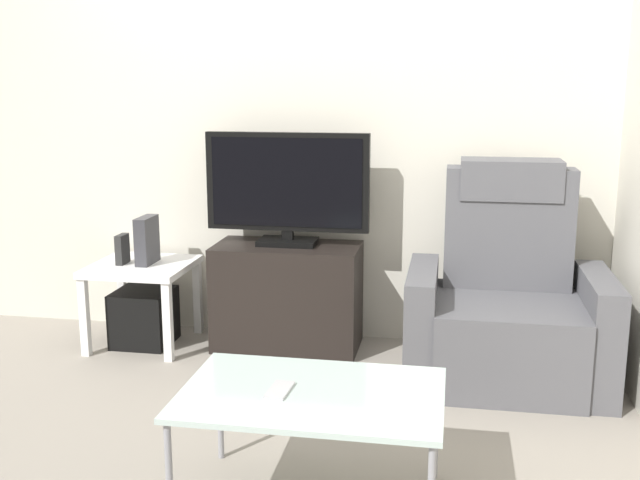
{
  "coord_description": "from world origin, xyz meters",
  "views": [
    {
      "loc": [
        0.99,
        -3.08,
        1.47
      ],
      "look_at": [
        0.35,
        0.5,
        0.7
      ],
      "focal_mm": 42.19,
      "sensor_mm": 36.0,
      "label": 1
    }
  ],
  "objects_px": {
    "recliner_armchair": "(507,305)",
    "subwoofer_box": "(144,317)",
    "book_upright": "(122,249)",
    "side_table": "(142,276)",
    "coffee_table": "(312,399)",
    "game_console": "(147,240)",
    "cell_phone": "(280,390)",
    "television": "(287,186)",
    "tv_stand": "(287,296)"
  },
  "relations": [
    {
      "from": "television",
      "to": "book_upright",
      "type": "xyz_separation_m",
      "value": [
        -0.91,
        -0.14,
        -0.36
      ]
    },
    {
      "from": "recliner_armchair",
      "to": "tv_stand",
      "type": "bearing_deg",
      "value": 174.46
    },
    {
      "from": "book_upright",
      "to": "subwoofer_box",
      "type": "bearing_deg",
      "value": 11.31
    },
    {
      "from": "side_table",
      "to": "subwoofer_box",
      "type": "xyz_separation_m",
      "value": [
        0.0,
        -0.0,
        -0.24
      ]
    },
    {
      "from": "subwoofer_box",
      "to": "book_upright",
      "type": "height_order",
      "value": "book_upright"
    },
    {
      "from": "book_upright",
      "to": "cell_phone",
      "type": "height_order",
      "value": "book_upright"
    },
    {
      "from": "side_table",
      "to": "book_upright",
      "type": "relative_size",
      "value": 3.26
    },
    {
      "from": "tv_stand",
      "to": "recliner_armchair",
      "type": "bearing_deg",
      "value": -11.16
    },
    {
      "from": "recliner_armchair",
      "to": "subwoofer_box",
      "type": "bearing_deg",
      "value": -178.28
    },
    {
      "from": "tv_stand",
      "to": "game_console",
      "type": "height_order",
      "value": "game_console"
    },
    {
      "from": "book_upright",
      "to": "television",
      "type": "bearing_deg",
      "value": 8.41
    },
    {
      "from": "recliner_armchair",
      "to": "cell_phone",
      "type": "relative_size",
      "value": 7.2
    },
    {
      "from": "television",
      "to": "recliner_armchair",
      "type": "distance_m",
      "value": 1.32
    },
    {
      "from": "book_upright",
      "to": "game_console",
      "type": "relative_size",
      "value": 0.63
    },
    {
      "from": "recliner_armchair",
      "to": "cell_phone",
      "type": "bearing_deg",
      "value": -116.33
    },
    {
      "from": "recliner_armchair",
      "to": "game_console",
      "type": "relative_size",
      "value": 4.08
    },
    {
      "from": "television",
      "to": "cell_phone",
      "type": "relative_size",
      "value": 6.0
    },
    {
      "from": "book_upright",
      "to": "cell_phone",
      "type": "relative_size",
      "value": 1.1
    },
    {
      "from": "recliner_armchair",
      "to": "side_table",
      "type": "distance_m",
      "value": 2.0
    },
    {
      "from": "tv_stand",
      "to": "subwoofer_box",
      "type": "height_order",
      "value": "tv_stand"
    },
    {
      "from": "television",
      "to": "book_upright",
      "type": "distance_m",
      "value": 0.99
    },
    {
      "from": "game_console",
      "to": "book_upright",
      "type": "bearing_deg",
      "value": -167.47
    },
    {
      "from": "television",
      "to": "game_console",
      "type": "xyz_separation_m",
      "value": [
        -0.78,
        -0.11,
        -0.31
      ]
    },
    {
      "from": "recliner_armchair",
      "to": "coffee_table",
      "type": "bearing_deg",
      "value": -113.25
    },
    {
      "from": "recliner_armchair",
      "to": "game_console",
      "type": "height_order",
      "value": "recliner_armchair"
    },
    {
      "from": "television",
      "to": "side_table",
      "type": "height_order",
      "value": "television"
    },
    {
      "from": "television",
      "to": "game_console",
      "type": "relative_size",
      "value": 3.4
    },
    {
      "from": "side_table",
      "to": "cell_phone",
      "type": "distance_m",
      "value": 1.88
    },
    {
      "from": "coffee_table",
      "to": "subwoofer_box",
      "type": "bearing_deg",
      "value": 130.34
    },
    {
      "from": "subwoofer_box",
      "to": "coffee_table",
      "type": "bearing_deg",
      "value": -49.66
    },
    {
      "from": "subwoofer_box",
      "to": "coffee_table",
      "type": "xyz_separation_m",
      "value": [
        1.25,
        -1.48,
        0.24
      ]
    },
    {
      "from": "book_upright",
      "to": "coffee_table",
      "type": "relative_size",
      "value": 0.18
    },
    {
      "from": "recliner_armchair",
      "to": "game_console",
      "type": "xyz_separation_m",
      "value": [
        -1.96,
        0.15,
        0.23
      ]
    },
    {
      "from": "recliner_armchair",
      "to": "television",
      "type": "bearing_deg",
      "value": 173.59
    },
    {
      "from": "television",
      "to": "side_table",
      "type": "distance_m",
      "value": 0.97
    },
    {
      "from": "coffee_table",
      "to": "cell_phone",
      "type": "bearing_deg",
      "value": -169.7
    },
    {
      "from": "side_table",
      "to": "cell_phone",
      "type": "height_order",
      "value": "side_table"
    },
    {
      "from": "tv_stand",
      "to": "coffee_table",
      "type": "relative_size",
      "value": 0.89
    },
    {
      "from": "recliner_armchair",
      "to": "subwoofer_box",
      "type": "relative_size",
      "value": 3.46
    },
    {
      "from": "subwoofer_box",
      "to": "game_console",
      "type": "distance_m",
      "value": 0.45
    },
    {
      "from": "subwoofer_box",
      "to": "book_upright",
      "type": "distance_m",
      "value": 0.41
    },
    {
      "from": "subwoofer_box",
      "to": "coffee_table",
      "type": "height_order",
      "value": "coffee_table"
    },
    {
      "from": "television",
      "to": "recliner_armchair",
      "type": "bearing_deg",
      "value": -12.03
    },
    {
      "from": "side_table",
      "to": "game_console",
      "type": "height_order",
      "value": "game_console"
    },
    {
      "from": "game_console",
      "to": "coffee_table",
      "type": "xyz_separation_m",
      "value": [
        1.22,
        -1.49,
        -0.2
      ]
    },
    {
      "from": "subwoofer_box",
      "to": "recliner_armchair",
      "type": "bearing_deg",
      "value": -3.9
    },
    {
      "from": "recliner_armchair",
      "to": "cell_phone",
      "type": "distance_m",
      "value": 1.6
    },
    {
      "from": "side_table",
      "to": "coffee_table",
      "type": "distance_m",
      "value": 1.94
    },
    {
      "from": "book_upright",
      "to": "coffee_table",
      "type": "bearing_deg",
      "value": -47.09
    },
    {
      "from": "recliner_armchair",
      "to": "game_console",
      "type": "distance_m",
      "value": 1.98
    }
  ]
}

